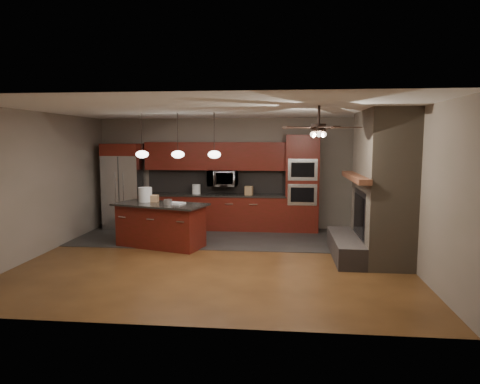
# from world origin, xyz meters

# --- Properties ---
(ground) EXTENTS (7.00, 7.00, 0.00)m
(ground) POSITION_xyz_m (0.00, 0.00, 0.00)
(ground) COLOR brown
(ground) RESTS_ON ground
(ceiling) EXTENTS (7.00, 6.00, 0.02)m
(ceiling) POSITION_xyz_m (0.00, 0.00, 2.80)
(ceiling) COLOR white
(ceiling) RESTS_ON back_wall
(back_wall) EXTENTS (7.00, 0.02, 2.80)m
(back_wall) POSITION_xyz_m (0.00, 3.00, 1.40)
(back_wall) COLOR gray
(back_wall) RESTS_ON ground
(right_wall) EXTENTS (0.02, 6.00, 2.80)m
(right_wall) POSITION_xyz_m (3.50, 0.00, 1.40)
(right_wall) COLOR gray
(right_wall) RESTS_ON ground
(left_wall) EXTENTS (0.02, 6.00, 2.80)m
(left_wall) POSITION_xyz_m (-3.50, 0.00, 1.40)
(left_wall) COLOR gray
(left_wall) RESTS_ON ground
(slate_tile_patch) EXTENTS (7.00, 2.40, 0.01)m
(slate_tile_patch) POSITION_xyz_m (0.00, 1.80, 0.01)
(slate_tile_patch) COLOR #2D2A28
(slate_tile_patch) RESTS_ON ground
(fireplace_column) EXTENTS (1.30, 2.10, 2.80)m
(fireplace_column) POSITION_xyz_m (3.04, 0.40, 1.30)
(fireplace_column) COLOR #746553
(fireplace_column) RESTS_ON ground
(back_cabinetry) EXTENTS (3.59, 0.64, 2.20)m
(back_cabinetry) POSITION_xyz_m (-0.48, 2.74, 0.89)
(back_cabinetry) COLOR maroon
(back_cabinetry) RESTS_ON ground
(oven_tower) EXTENTS (0.80, 0.63, 2.38)m
(oven_tower) POSITION_xyz_m (1.70, 2.69, 1.19)
(oven_tower) COLOR maroon
(oven_tower) RESTS_ON ground
(microwave) EXTENTS (0.73, 0.41, 0.50)m
(microwave) POSITION_xyz_m (-0.27, 2.75, 1.30)
(microwave) COLOR silver
(microwave) RESTS_ON back_cabinetry
(refrigerator) EXTENTS (0.93, 0.75, 2.16)m
(refrigerator) POSITION_xyz_m (-2.80, 2.62, 1.08)
(refrigerator) COLOR silver
(refrigerator) RESTS_ON ground
(kitchen_island) EXTENTS (2.11, 1.39, 0.92)m
(kitchen_island) POSITION_xyz_m (-1.33, 0.84, 0.47)
(kitchen_island) COLOR maroon
(kitchen_island) RESTS_ON ground
(white_bucket) EXTENTS (0.31, 0.31, 0.31)m
(white_bucket) POSITION_xyz_m (-1.73, 1.08, 1.08)
(white_bucket) COLOR silver
(white_bucket) RESTS_ON kitchen_island
(paint_can) EXTENTS (0.19, 0.19, 0.12)m
(paint_can) POSITION_xyz_m (-1.13, 0.70, 0.98)
(paint_can) COLOR #BCBCC1
(paint_can) RESTS_ON kitchen_island
(paint_tray) EXTENTS (0.42, 0.36, 0.04)m
(paint_tray) POSITION_xyz_m (-1.00, 0.82, 0.94)
(paint_tray) COLOR silver
(paint_tray) RESTS_ON kitchen_island
(cardboard_box) EXTENTS (0.23, 0.17, 0.15)m
(cardboard_box) POSITION_xyz_m (-1.57, 1.09, 0.99)
(cardboard_box) COLOR #AB8058
(cardboard_box) RESTS_ON kitchen_island
(counter_bucket) EXTENTS (0.27, 0.27, 0.24)m
(counter_bucket) POSITION_xyz_m (-0.94, 2.70, 1.02)
(counter_bucket) COLOR white
(counter_bucket) RESTS_ON back_cabinetry
(counter_box) EXTENTS (0.21, 0.17, 0.21)m
(counter_box) POSITION_xyz_m (0.40, 2.65, 1.01)
(counter_box) COLOR #A88156
(counter_box) RESTS_ON back_cabinetry
(pendant_left) EXTENTS (0.26, 0.26, 0.92)m
(pendant_left) POSITION_xyz_m (-1.65, 0.70, 1.96)
(pendant_left) COLOR black
(pendant_left) RESTS_ON ceiling
(pendant_center) EXTENTS (0.26, 0.26, 0.92)m
(pendant_center) POSITION_xyz_m (-0.90, 0.70, 1.96)
(pendant_center) COLOR black
(pendant_center) RESTS_ON ceiling
(pendant_right) EXTENTS (0.26, 0.26, 0.92)m
(pendant_right) POSITION_xyz_m (-0.15, 0.70, 1.96)
(pendant_right) COLOR black
(pendant_right) RESTS_ON ceiling
(ceiling_fan) EXTENTS (1.27, 1.33, 0.41)m
(ceiling_fan) POSITION_xyz_m (1.80, -0.80, 2.46)
(ceiling_fan) COLOR black
(ceiling_fan) RESTS_ON ceiling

